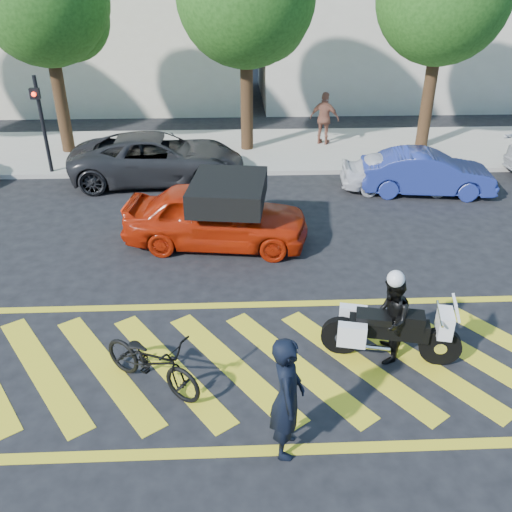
{
  "coord_description": "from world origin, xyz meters",
  "views": [
    {
      "loc": [
        -0.49,
        -7.43,
        6.3
      ],
      "look_at": [
        -0.09,
        2.09,
        1.05
      ],
      "focal_mm": 38.0,
      "sensor_mm": 36.0,
      "label": 1
    }
  ],
  "objects_px": {
    "officer_moto": "(390,319)",
    "police_motorcycle": "(389,330)",
    "officer_bike": "(287,397)",
    "parked_mid_right": "(398,172)",
    "parked_mid_left": "(158,158)",
    "red_convertible": "(216,216)",
    "bicycle": "(152,361)",
    "parked_right": "(427,173)"
  },
  "relations": [
    {
      "from": "officer_moto",
      "to": "police_motorcycle",
      "type": "bearing_deg",
      "value": 129.35
    },
    {
      "from": "officer_bike",
      "to": "police_motorcycle",
      "type": "bearing_deg",
      "value": -40.12
    },
    {
      "from": "parked_mid_right",
      "to": "officer_bike",
      "type": "bearing_deg",
      "value": 161.13
    },
    {
      "from": "police_motorcycle",
      "to": "parked_mid_right",
      "type": "xyz_separation_m",
      "value": [
        2.34,
        7.94,
        -0.0
      ]
    },
    {
      "from": "officer_bike",
      "to": "parked_mid_left",
      "type": "xyz_separation_m",
      "value": [
        -3.07,
        11.05,
        -0.23
      ]
    },
    {
      "from": "officer_moto",
      "to": "officer_bike",
      "type": "bearing_deg",
      "value": -32.13
    },
    {
      "from": "red_convertible",
      "to": "parked_mid_right",
      "type": "height_order",
      "value": "red_convertible"
    },
    {
      "from": "police_motorcycle",
      "to": "parked_mid_left",
      "type": "bearing_deg",
      "value": 131.94
    },
    {
      "from": "bicycle",
      "to": "parked_mid_right",
      "type": "distance_m",
      "value": 10.65
    },
    {
      "from": "bicycle",
      "to": "red_convertible",
      "type": "relative_size",
      "value": 0.44
    },
    {
      "from": "parked_mid_left",
      "to": "officer_bike",
      "type": "bearing_deg",
      "value": -166.94
    },
    {
      "from": "police_motorcycle",
      "to": "red_convertible",
      "type": "height_order",
      "value": "red_convertible"
    },
    {
      "from": "bicycle",
      "to": "officer_moto",
      "type": "bearing_deg",
      "value": -47.14
    },
    {
      "from": "parked_mid_left",
      "to": "parked_mid_right",
      "type": "distance_m",
      "value": 7.48
    },
    {
      "from": "bicycle",
      "to": "parked_mid_right",
      "type": "xyz_separation_m",
      "value": [
        6.41,
        8.51,
        0.06
      ]
    },
    {
      "from": "officer_moto",
      "to": "parked_mid_right",
      "type": "xyz_separation_m",
      "value": [
        2.35,
        7.94,
        -0.24
      ]
    },
    {
      "from": "parked_right",
      "to": "parked_mid_left",
      "type": "bearing_deg",
      "value": 87.32
    },
    {
      "from": "bicycle",
      "to": "parked_mid_left",
      "type": "xyz_separation_m",
      "value": [
        -0.99,
        9.64,
        0.23
      ]
    },
    {
      "from": "officer_moto",
      "to": "red_convertible",
      "type": "bearing_deg",
      "value": -132.99
    },
    {
      "from": "parked_right",
      "to": "police_motorcycle",
      "type": "bearing_deg",
      "value": 164.75
    },
    {
      "from": "parked_mid_left",
      "to": "parked_right",
      "type": "height_order",
      "value": "parked_mid_left"
    },
    {
      "from": "bicycle",
      "to": "officer_moto",
      "type": "relative_size",
      "value": 1.2
    },
    {
      "from": "police_motorcycle",
      "to": "officer_moto",
      "type": "bearing_deg",
      "value": -140.65
    },
    {
      "from": "bicycle",
      "to": "parked_mid_left",
      "type": "distance_m",
      "value": 9.69
    },
    {
      "from": "red_convertible",
      "to": "parked_mid_right",
      "type": "xyz_separation_m",
      "value": [
        5.46,
        3.39,
        -0.18
      ]
    },
    {
      "from": "red_convertible",
      "to": "bicycle",
      "type": "bearing_deg",
      "value": 176.93
    },
    {
      "from": "officer_bike",
      "to": "police_motorcycle",
      "type": "distance_m",
      "value": 2.84
    },
    {
      "from": "parked_mid_right",
      "to": "red_convertible",
      "type": "bearing_deg",
      "value": 126.53
    },
    {
      "from": "officer_bike",
      "to": "bicycle",
      "type": "height_order",
      "value": "officer_bike"
    },
    {
      "from": "police_motorcycle",
      "to": "red_convertible",
      "type": "relative_size",
      "value": 0.54
    },
    {
      "from": "officer_bike",
      "to": "parked_mid_right",
      "type": "height_order",
      "value": "officer_bike"
    },
    {
      "from": "bicycle",
      "to": "red_convertible",
      "type": "height_order",
      "value": "red_convertible"
    },
    {
      "from": "officer_moto",
      "to": "parked_mid_right",
      "type": "bearing_deg",
      "value": 176.25
    },
    {
      "from": "officer_moto",
      "to": "parked_right",
      "type": "relative_size",
      "value": 0.42
    },
    {
      "from": "police_motorcycle",
      "to": "parked_right",
      "type": "bearing_deg",
      "value": 80.49
    },
    {
      "from": "parked_mid_left",
      "to": "bicycle",
      "type": "bearing_deg",
      "value": -176.61
    },
    {
      "from": "police_motorcycle",
      "to": "parked_mid_left",
      "type": "xyz_separation_m",
      "value": [
        -5.06,
        9.06,
        0.17
      ]
    },
    {
      "from": "parked_mid_right",
      "to": "bicycle",
      "type": "bearing_deg",
      "value": 147.7
    },
    {
      "from": "officer_bike",
      "to": "officer_moto",
      "type": "distance_m",
      "value": 2.8
    },
    {
      "from": "parked_mid_right",
      "to": "parked_right",
      "type": "relative_size",
      "value": 0.87
    },
    {
      "from": "red_convertible",
      "to": "parked_right",
      "type": "height_order",
      "value": "red_convertible"
    },
    {
      "from": "officer_moto",
      "to": "parked_mid_right",
      "type": "distance_m",
      "value": 8.29
    }
  ]
}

